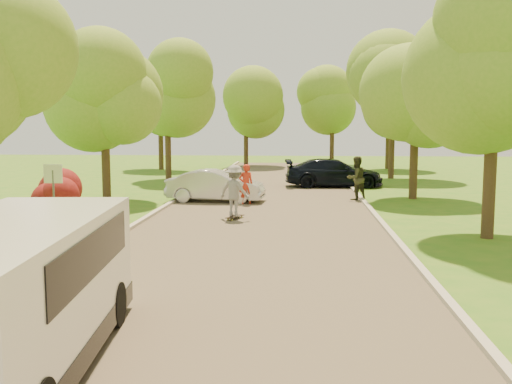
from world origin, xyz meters
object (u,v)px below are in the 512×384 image
(dark_sedan, at_px, (334,173))
(person_striped, at_px, (246,184))
(street_sign, at_px, (53,185))
(silver_sedan, at_px, (216,186))
(minivan, at_px, (10,295))
(skateboarder, at_px, (235,191))
(person_olive, at_px, (356,178))
(longboard, at_px, (235,217))

(dark_sedan, height_order, person_striped, person_striped)
(street_sign, height_order, silver_sedan, street_sign)
(minivan, height_order, dark_sedan, minivan)
(silver_sedan, height_order, skateboarder, skateboarder)
(minivan, height_order, silver_sedan, minivan)
(person_olive, bearing_deg, dark_sedan, -116.15)
(silver_sedan, xyz_separation_m, dark_sedan, (5.44, 6.41, 0.06))
(street_sign, distance_m, person_olive, 13.41)
(street_sign, xyz_separation_m, longboard, (4.85, 3.73, -1.46))
(silver_sedan, bearing_deg, skateboarder, -158.98)
(minivan, distance_m, dark_sedan, 24.25)
(person_striped, bearing_deg, person_olive, -177.07)
(silver_sedan, bearing_deg, longboard, -158.98)
(minivan, bearing_deg, dark_sedan, 71.11)
(street_sign, bearing_deg, person_olive, 44.21)
(skateboarder, relative_size, person_olive, 0.93)
(silver_sedan, distance_m, dark_sedan, 8.40)
(dark_sedan, bearing_deg, minivan, 162.91)
(longboard, bearing_deg, street_sign, 61.51)
(street_sign, height_order, minivan, street_sign)
(longboard, distance_m, person_striped, 3.91)
(silver_sedan, distance_m, skateboarder, 4.80)
(minivan, bearing_deg, silver_sedan, 83.88)
(minivan, distance_m, longboard, 12.73)
(skateboarder, bearing_deg, minivan, 106.93)
(silver_sedan, height_order, dark_sedan, dark_sedan)
(silver_sedan, distance_m, person_olive, 6.19)
(longboard, bearing_deg, person_striped, -66.50)
(minivan, bearing_deg, skateboarder, 77.51)
(minivan, distance_m, person_olive, 19.26)
(silver_sedan, bearing_deg, minivan, -176.09)
(minivan, relative_size, dark_sedan, 1.09)
(silver_sedan, relative_size, person_striped, 2.49)
(minivan, relative_size, silver_sedan, 1.34)
(street_sign, xyz_separation_m, silver_sedan, (3.50, 8.32, -0.87))
(minivan, relative_size, skateboarder, 3.14)
(silver_sedan, xyz_separation_m, skateboarder, (1.35, -4.59, 0.33))
(street_sign, relative_size, dark_sedan, 0.42)
(street_sign, bearing_deg, skateboarder, 37.53)
(minivan, height_order, skateboarder, minivan)
(dark_sedan, xyz_separation_m, person_olive, (0.66, -5.38, 0.21))
(silver_sedan, relative_size, person_olive, 2.17)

